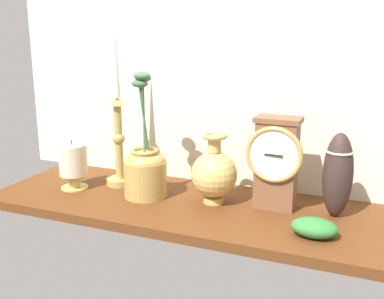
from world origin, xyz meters
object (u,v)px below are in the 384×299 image
Objects in this scene: mantel_clock at (276,161)px; tall_ceramic_vase at (338,175)px; brass_vase_bulbous at (214,173)px; brass_vase_jar at (145,168)px; pillar_candle_front at (73,164)px; candlestick_tall_left at (118,128)px.

mantel_clock is 1.12× the size of tall_ceramic_vase.
mantel_clock is 15.71cm from brass_vase_bulbous.
brass_vase_bulbous is 0.55× the size of brass_vase_jar.
mantel_clock is 0.69× the size of brass_vase_jar.
tall_ceramic_vase is at bearing 6.02° from brass_vase_jar.
pillar_candle_front is at bearing -174.07° from tall_ceramic_vase.
brass_vase_bulbous is at bearing -174.91° from tall_ceramic_vase.
candlestick_tall_left reaches higher than brass_vase_jar.
tall_ceramic_vase reaches higher than pillar_candle_front.
brass_vase_bulbous is 0.89× the size of tall_ceramic_vase.
mantel_clock is at bearing 7.04° from pillar_candle_front.
tall_ceramic_vase is (68.52, 7.12, 3.20)cm from pillar_candle_front.
mantel_clock is 44.44cm from candlestick_tall_left.
candlestick_tall_left is 2.26× the size of tall_ceramic_vase.
pillar_candle_front is 0.67× the size of tall_ceramic_vase.
tall_ceramic_vase is at bearing 1.72° from mantel_clock.
brass_vase_jar reaches higher than mantel_clock.
pillar_candle_front is at bearing -142.25° from candlestick_tall_left.
brass_vase_jar is 47.77cm from tall_ceramic_vase.
candlestick_tall_left is 1.39× the size of brass_vase_jar.
candlestick_tall_left is 30.62cm from brass_vase_bulbous.
mantel_clock is at bearing 7.86° from brass_vase_jar.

